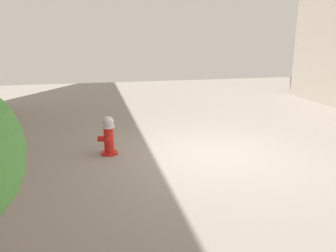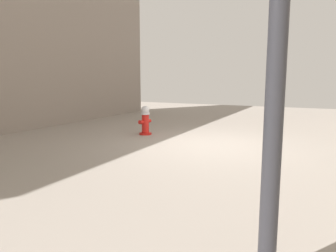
{
  "view_description": "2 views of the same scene",
  "coord_description": "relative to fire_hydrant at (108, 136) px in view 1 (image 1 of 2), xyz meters",
  "views": [
    {
      "loc": [
        2.41,
        6.48,
        2.51
      ],
      "look_at": [
        1.1,
        0.69,
        0.89
      ],
      "focal_mm": 36.51,
      "sensor_mm": 36.0,
      "label": 1
    },
    {
      "loc": [
        -2.45,
        7.17,
        1.61
      ],
      "look_at": [
        0.47,
        1.28,
        0.61
      ],
      "focal_mm": 33.34,
      "sensor_mm": 36.0,
      "label": 2
    }
  ],
  "objects": [
    {
      "name": "fire_hydrant",
      "position": [
        0.0,
        0.0,
        0.0
      ],
      "size": [
        0.42,
        0.44,
        0.83
      ],
      "color": "red",
      "rests_on": "ground_plane"
    },
    {
      "name": "ground_plane",
      "position": [
        -2.12,
        0.55,
        -0.42
      ],
      "size": [
        23.4,
        23.4,
        0.0
      ],
      "primitive_type": "plane",
      "color": "gray"
    }
  ]
}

